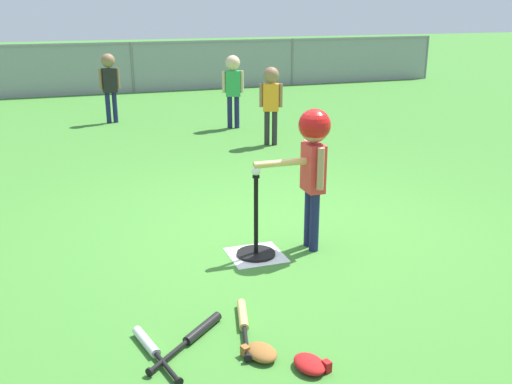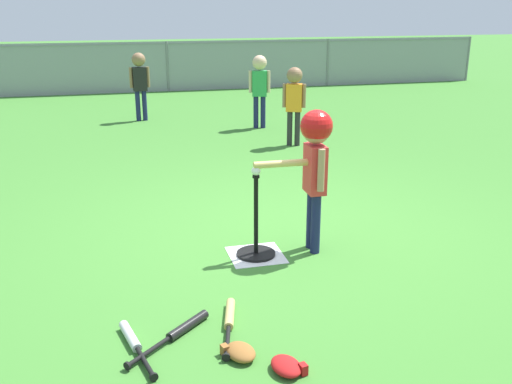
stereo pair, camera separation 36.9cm
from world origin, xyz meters
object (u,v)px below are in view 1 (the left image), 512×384
(baseball_on_tee, at_px, (256,171))
(fielder_deep_right, at_px, (109,79))
(fielder_near_left, at_px, (271,95))
(spare_bat_wood, at_px, (243,320))
(batter_child, at_px, (313,151))
(spare_bat_black, at_px, (196,334))
(glove_by_plate, at_px, (310,364))
(fielder_deep_center, at_px, (233,82))
(glove_near_bats, at_px, (261,352))
(batting_tee, at_px, (256,243))
(spare_bat_silver, at_px, (150,347))

(baseball_on_tee, relative_size, fielder_deep_right, 0.06)
(fielder_near_left, xyz_separation_m, spare_bat_wood, (-1.94, -4.62, -0.70))
(baseball_on_tee, relative_size, batter_child, 0.06)
(spare_bat_black, bearing_deg, spare_bat_wood, 9.31)
(spare_bat_wood, height_order, glove_by_plate, glove_by_plate)
(fielder_deep_center, relative_size, spare_bat_black, 2.10)
(baseball_on_tee, relative_size, spare_bat_black, 0.13)
(spare_bat_wood, xyz_separation_m, glove_near_bats, (-0.02, -0.38, 0.01))
(batting_tee, bearing_deg, fielder_near_left, 67.49)
(batting_tee, bearing_deg, fielder_deep_right, 94.81)
(fielder_deep_center, bearing_deg, fielder_deep_right, 148.65)
(spare_bat_wood, relative_size, glove_near_bats, 2.57)
(fielder_deep_center, bearing_deg, fielder_near_left, -83.30)
(baseball_on_tee, distance_m, batter_child, 0.50)
(fielder_deep_center, bearing_deg, spare_bat_silver, -111.60)
(batting_tee, bearing_deg, glove_by_plate, -98.24)
(fielder_deep_center, bearing_deg, batting_tee, -105.17)
(batter_child, bearing_deg, spare_bat_black, -140.22)
(glove_near_bats, bearing_deg, spare_bat_wood, 87.42)
(fielder_deep_right, bearing_deg, batter_child, -80.74)
(batter_child, xyz_separation_m, spare_bat_silver, (-1.54, -1.09, -0.82))
(fielder_near_left, distance_m, spare_bat_wood, 5.06)
(batter_child, distance_m, spare_bat_wood, 1.58)
(spare_bat_wood, bearing_deg, glove_near_bats, -92.58)
(spare_bat_silver, height_order, spare_bat_black, same)
(fielder_near_left, bearing_deg, fielder_deep_center, 96.70)
(batting_tee, height_order, baseball_on_tee, baseball_on_tee)
(batting_tee, relative_size, fielder_near_left, 0.61)
(batting_tee, distance_m, glove_near_bats, 1.45)
(batting_tee, relative_size, spare_bat_black, 1.22)
(fielder_deep_right, xyz_separation_m, spare_bat_silver, (-0.54, -7.20, -0.73))
(baseball_on_tee, bearing_deg, glove_near_bats, -108.26)
(fielder_deep_right, distance_m, spare_bat_silver, 7.25)
(batting_tee, relative_size, fielder_deep_right, 0.58)
(fielder_deep_center, relative_size, fielder_near_left, 1.05)
(fielder_near_left, xyz_separation_m, glove_by_plate, (-1.73, -5.21, -0.69))
(batter_child, relative_size, glove_by_plate, 4.82)
(glove_by_plate, bearing_deg, spare_bat_black, 135.11)
(batting_tee, relative_size, baseball_on_tee, 9.30)
(fielder_near_left, bearing_deg, fielder_deep_right, 129.21)
(spare_bat_silver, bearing_deg, fielder_deep_center, 68.40)
(batter_child, bearing_deg, spare_bat_silver, -144.70)
(spare_bat_wood, bearing_deg, fielder_deep_center, 73.35)
(fielder_deep_right, relative_size, glove_near_bats, 4.63)
(fielder_near_left, height_order, glove_by_plate, fielder_near_left)
(spare_bat_silver, bearing_deg, fielder_near_left, 61.57)
(baseball_on_tee, height_order, spare_bat_wood, baseball_on_tee)
(batting_tee, height_order, batter_child, batter_child)
(spare_bat_black, bearing_deg, glove_near_bats, -46.76)
(batter_child, relative_size, fielder_deep_center, 1.00)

